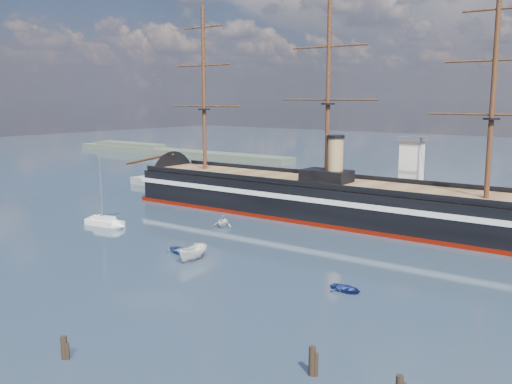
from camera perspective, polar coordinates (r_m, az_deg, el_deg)
The scene contains 12 objects.
ground at distance 98.83m, azimuth 6.08°, elevation -5.31°, with size 600.00×600.00×0.00m, color #293742.
quay at distance 126.78m, azimuth 18.51°, elevation -2.45°, with size 180.00×18.00×2.00m, color slate.
quay_tower at distance 124.81m, azimuth 15.26°, elevation 2.06°, with size 5.00×5.00×15.00m.
shoreline at distance 259.60m, azimuth -9.49°, elevation 4.12°, with size 120.00×10.00×4.00m.
warship at distance 121.63m, azimuth 5.50°, elevation -0.55°, with size 113.04×18.10×53.94m.
sailboat at distance 116.68m, azimuth -14.92°, elevation -2.86°, with size 8.70×3.67×13.48m.
motorboat_a at distance 89.63m, azimuth -6.34°, elevation -6.87°, with size 7.46×2.74×2.98m, color white.
motorboat_b at distance 94.37m, azimuth -7.70°, elevation -6.06°, with size 2.95×1.18×1.38m, color navy.
motorboat_d at distance 112.27m, azimuth -3.33°, elevation -3.48°, with size 6.79×2.94×2.49m, color silver.
motorboat_e at distance 76.54m, azimuth 8.98°, elevation -9.82°, with size 2.71×1.08×1.26m, color navy.
piling_near_mid at distance 60.70m, azimuth -18.58°, elevation -15.52°, with size 0.64×0.64×3.00m, color black.
piling_near_right at distance 55.00m, azimuth 5.61°, elevation -17.78°, with size 0.64×0.64×3.52m, color black.
Camera 1 is at (49.30, -41.88, 25.16)m, focal length 40.00 mm.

